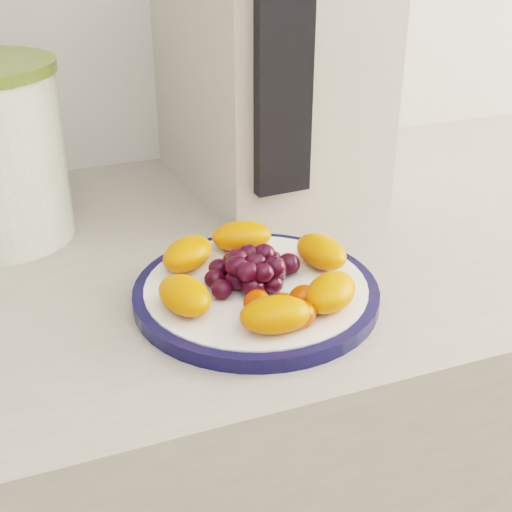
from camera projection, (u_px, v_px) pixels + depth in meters
name	position (u px, v px, depth m)	size (l,w,h in m)	color
plate_rim	(256.00, 294.00, 0.71)	(0.25, 0.25, 0.01)	#0D0F38
plate_face	(256.00, 293.00, 0.71)	(0.22, 0.22, 0.02)	white
appliance_body	(266.00, 43.00, 0.91)	(0.22, 0.30, 0.38)	#BFB5A6
appliance_panel	(283.00, 69.00, 0.76)	(0.06, 0.02, 0.28)	black
fruit_plate	(258.00, 274.00, 0.70)	(0.21, 0.21, 0.04)	#FE5B05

